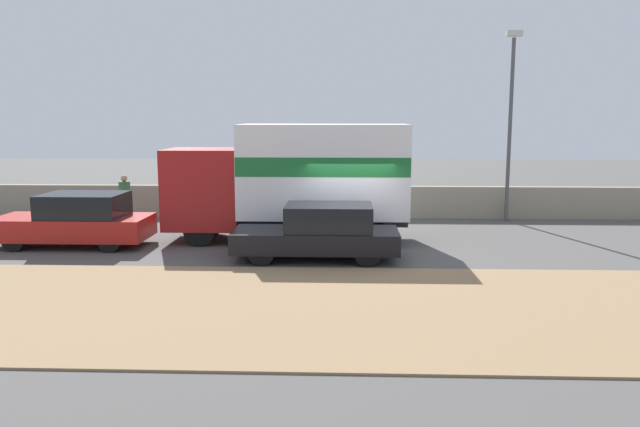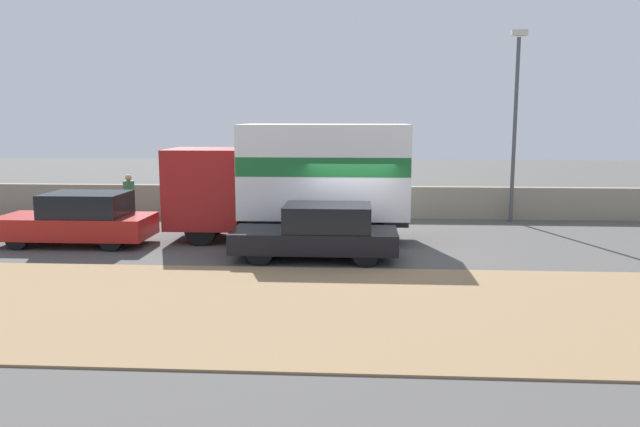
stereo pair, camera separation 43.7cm
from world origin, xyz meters
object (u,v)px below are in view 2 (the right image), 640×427
object	(u,v)px
box_truck	(300,176)
car_hatchback	(319,232)
street_lamp	(515,113)
car_sedan_second	(79,219)
pedestrian	(129,199)

from	to	relation	value
box_truck	car_hatchback	size ratio (longest dim) A/B	1.66
street_lamp	car_hatchback	distance (m)	9.95
car_sedan_second	pedestrian	world-z (taller)	pedestrian
street_lamp	car_hatchback	xyz separation A→B (m)	(-6.66, -6.65, -3.23)
street_lamp	box_truck	world-z (taller)	street_lamp
street_lamp	car_sedan_second	distance (m)	15.23
box_truck	car_sedan_second	distance (m)	6.75
car_sedan_second	street_lamp	bearing A→B (deg)	-159.77
box_truck	car_hatchback	bearing A→B (deg)	106.69
car_hatchback	street_lamp	bearing A→B (deg)	-135.03
street_lamp	car_sedan_second	world-z (taller)	street_lamp
box_truck	pedestrian	xyz separation A→B (m)	(-6.32, 2.46, -1.08)
street_lamp	pedestrian	bearing A→B (deg)	-173.26
street_lamp	car_hatchback	size ratio (longest dim) A/B	1.55
street_lamp	car_sedan_second	xyz separation A→B (m)	(-13.97, -5.15, -3.20)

